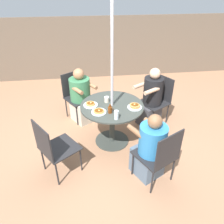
{
  "coord_description": "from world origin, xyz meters",
  "views": [
    {
      "loc": [
        -0.39,
        -3.05,
        2.55
      ],
      "look_at": [
        0.0,
        0.0,
        0.61
      ],
      "focal_mm": 35.0,
      "sensor_mm": 36.0,
      "label": 1
    }
  ],
  "objects_px": {
    "patio_table": "(112,114)",
    "drinking_glass_a": "(116,115)",
    "patio_chair_east": "(76,93)",
    "pancake_plate_c": "(135,106)",
    "patio_chair_north": "(158,97)",
    "pancake_plate_a": "(99,112)",
    "diner_west": "(150,149)",
    "syrup_bottle": "(110,110)",
    "diner_north": "(151,100)",
    "patio_chair_west": "(160,154)",
    "coffee_cup": "(107,99)",
    "diner_east": "(81,98)",
    "pancake_plate_b": "(91,104)",
    "patio_chair_south": "(53,146)"
  },
  "relations": [
    {
      "from": "pancake_plate_b",
      "to": "pancake_plate_c",
      "type": "height_order",
      "value": "pancake_plate_c"
    },
    {
      "from": "patio_chair_north",
      "to": "coffee_cup",
      "type": "distance_m",
      "value": 1.17
    },
    {
      "from": "diner_north",
      "to": "pancake_plate_a",
      "type": "xyz_separation_m",
      "value": [
        -1.04,
        -0.65,
        0.23
      ]
    },
    {
      "from": "pancake_plate_c",
      "to": "diner_east",
      "type": "bearing_deg",
      "value": 133.47
    },
    {
      "from": "diner_east",
      "to": "pancake_plate_a",
      "type": "distance_m",
      "value": 1.05
    },
    {
      "from": "pancake_plate_c",
      "to": "syrup_bottle",
      "type": "xyz_separation_m",
      "value": [
        -0.41,
        -0.1,
        0.03
      ]
    },
    {
      "from": "diner_west",
      "to": "patio_chair_east",
      "type": "bearing_deg",
      "value": 93.05
    },
    {
      "from": "diner_west",
      "to": "pancake_plate_b",
      "type": "height_order",
      "value": "diner_west"
    },
    {
      "from": "diner_north",
      "to": "pancake_plate_b",
      "type": "relative_size",
      "value": 4.98
    },
    {
      "from": "coffee_cup",
      "to": "drinking_glass_a",
      "type": "height_order",
      "value": "drinking_glass_a"
    },
    {
      "from": "patio_chair_north",
      "to": "syrup_bottle",
      "type": "xyz_separation_m",
      "value": [
        -1.03,
        -0.78,
        0.28
      ]
    },
    {
      "from": "patio_chair_east",
      "to": "diner_east",
      "type": "xyz_separation_m",
      "value": [
        0.1,
        -0.16,
        -0.04
      ]
    },
    {
      "from": "pancake_plate_a",
      "to": "syrup_bottle",
      "type": "height_order",
      "value": "syrup_bottle"
    },
    {
      "from": "diner_north",
      "to": "drinking_glass_a",
      "type": "bearing_deg",
      "value": 107.71
    },
    {
      "from": "diner_west",
      "to": "pancake_plate_b",
      "type": "xyz_separation_m",
      "value": [
        -0.78,
        0.86,
        0.29
      ]
    },
    {
      "from": "patio_table",
      "to": "pancake_plate_c",
      "type": "distance_m",
      "value": 0.42
    },
    {
      "from": "patio_table",
      "to": "drinking_glass_a",
      "type": "distance_m",
      "value": 0.47
    },
    {
      "from": "syrup_bottle",
      "to": "coffee_cup",
      "type": "relative_size",
      "value": 1.54
    },
    {
      "from": "patio_chair_south",
      "to": "pancake_plate_c",
      "type": "bearing_deg",
      "value": 77.07
    },
    {
      "from": "patio_table",
      "to": "diner_west",
      "type": "relative_size",
      "value": 0.98
    },
    {
      "from": "patio_chair_west",
      "to": "pancake_plate_c",
      "type": "height_order",
      "value": "patio_chair_west"
    },
    {
      "from": "patio_chair_north",
      "to": "pancake_plate_c",
      "type": "distance_m",
      "value": 0.95
    },
    {
      "from": "diner_east",
      "to": "patio_chair_west",
      "type": "height_order",
      "value": "diner_east"
    },
    {
      "from": "diner_west",
      "to": "pancake_plate_a",
      "type": "xyz_separation_m",
      "value": [
        -0.66,
        0.63,
        0.28
      ]
    },
    {
      "from": "patio_chair_east",
      "to": "pancake_plate_c",
      "type": "relative_size",
      "value": 4.0
    },
    {
      "from": "patio_chair_west",
      "to": "syrup_bottle",
      "type": "distance_m",
      "value": 1.0
    },
    {
      "from": "patio_chair_west",
      "to": "drinking_glass_a",
      "type": "xyz_separation_m",
      "value": [
        -0.5,
        0.59,
        0.29
      ]
    },
    {
      "from": "pancake_plate_c",
      "to": "patio_table",
      "type": "bearing_deg",
      "value": 160.29
    },
    {
      "from": "syrup_bottle",
      "to": "pancake_plate_c",
      "type": "bearing_deg",
      "value": 13.18
    },
    {
      "from": "pancake_plate_b",
      "to": "coffee_cup",
      "type": "relative_size",
      "value": 2.5
    },
    {
      "from": "pancake_plate_b",
      "to": "drinking_glass_a",
      "type": "xyz_separation_m",
      "value": [
        0.36,
        -0.44,
        0.05
      ]
    },
    {
      "from": "pancake_plate_a",
      "to": "drinking_glass_a",
      "type": "height_order",
      "value": "drinking_glass_a"
    },
    {
      "from": "patio_chair_south",
      "to": "syrup_bottle",
      "type": "distance_m",
      "value": 0.99
    },
    {
      "from": "patio_chair_north",
      "to": "pancake_plate_a",
      "type": "bearing_deg",
      "value": 92.16
    },
    {
      "from": "diner_north",
      "to": "patio_chair_west",
      "type": "distance_m",
      "value": 1.49
    },
    {
      "from": "patio_chair_south",
      "to": "patio_chair_east",
      "type": "bearing_deg",
      "value": 133.79
    },
    {
      "from": "diner_north",
      "to": "pancake_plate_a",
      "type": "height_order",
      "value": "diner_north"
    },
    {
      "from": "diner_north",
      "to": "coffee_cup",
      "type": "bearing_deg",
      "value": 81.54
    },
    {
      "from": "diner_west",
      "to": "pancake_plate_b",
      "type": "distance_m",
      "value": 1.2
    },
    {
      "from": "patio_chair_north",
      "to": "patio_chair_east",
      "type": "bearing_deg",
      "value": 46.7
    },
    {
      "from": "diner_west",
      "to": "syrup_bottle",
      "type": "xyz_separation_m",
      "value": [
        -0.49,
        0.6,
        0.33
      ]
    },
    {
      "from": "patio_chair_east",
      "to": "pancake_plate_a",
      "type": "height_order",
      "value": "patio_chair_east"
    },
    {
      "from": "patio_chair_west",
      "to": "diner_north",
      "type": "bearing_deg",
      "value": 51.09
    },
    {
      "from": "diner_north",
      "to": "pancake_plate_a",
      "type": "distance_m",
      "value": 1.25
    },
    {
      "from": "diner_north",
      "to": "drinking_glass_a",
      "type": "height_order",
      "value": "diner_north"
    },
    {
      "from": "patio_chair_north",
      "to": "syrup_bottle",
      "type": "bearing_deg",
      "value": 97.3
    },
    {
      "from": "syrup_bottle",
      "to": "coffee_cup",
      "type": "bearing_deg",
      "value": 92.87
    },
    {
      "from": "patio_chair_east",
      "to": "pancake_plate_c",
      "type": "distance_m",
      "value": 1.46
    },
    {
      "from": "pancake_plate_a",
      "to": "patio_chair_south",
      "type": "bearing_deg",
      "value": -146.16
    },
    {
      "from": "patio_chair_south",
      "to": "patio_chair_west",
      "type": "relative_size",
      "value": 1.0
    }
  ]
}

